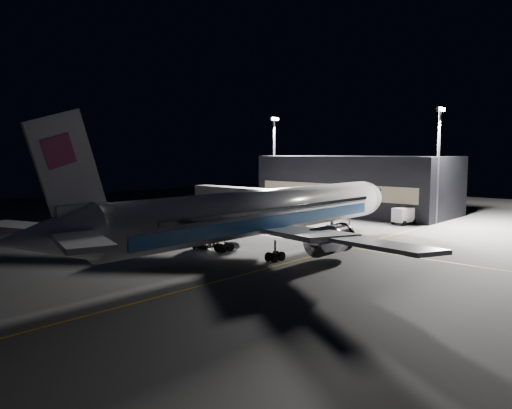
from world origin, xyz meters
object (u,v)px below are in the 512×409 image
at_px(jet_bridge, 269,197).
at_px(baggage_tug, 204,242).
at_px(safety_cone_b, 218,241).
at_px(service_truck, 406,215).
at_px(airliner, 259,213).
at_px(safety_cone_c, 216,234).
at_px(safety_cone_a, 216,234).
at_px(floodlight_mast_south, 438,155).
at_px(floodlight_mast_north, 274,154).

bearing_deg(jet_bridge, baggage_tug, -158.23).
height_order(jet_bridge, safety_cone_b, jet_bridge).
bearing_deg(baggage_tug, safety_cone_b, -0.63).
bearing_deg(service_truck, airliner, -173.74).
bearing_deg(airliner, safety_cone_b, 80.48).
bearing_deg(safety_cone_c, safety_cone_a, 89.42).
bearing_deg(floodlight_mast_south, safety_cone_c, 150.65).
bearing_deg(floodlight_mast_north, airliner, -142.09).
xyz_separation_m(jet_bridge, floodlight_mast_north, (18.00, 13.93, 7.79)).
relative_size(jet_bridge, floodlight_mast_south, 1.66).
height_order(jet_bridge, baggage_tug, jet_bridge).
height_order(airliner, safety_cone_c, airliner).
distance_m(safety_cone_a, safety_cone_c, 0.15).
distance_m(jet_bridge, floodlight_mast_south, 31.05).
relative_size(airliner, baggage_tug, 20.09).
bearing_deg(service_truck, floodlight_mast_north, 93.06).
height_order(jet_bridge, service_truck, jet_bridge).
bearing_deg(floodlight_mast_south, floodlight_mast_north, 90.00).
height_order(floodlight_mast_south, baggage_tug, floodlight_mast_south).
bearing_deg(safety_cone_b, service_truck, -17.48).
distance_m(airliner, safety_cone_c, 15.76).
height_order(floodlight_mast_south, safety_cone_c, floodlight_mast_south).
bearing_deg(safety_cone_b, jet_bridge, 22.45).
distance_m(floodlight_mast_south, safety_cone_c, 42.29).
distance_m(airliner, safety_cone_a, 15.90).
distance_m(airliner, floodlight_mast_south, 42.13).
height_order(floodlight_mast_south, safety_cone_a, floodlight_mast_south).
height_order(baggage_tug, safety_cone_a, baggage_tug).
distance_m(safety_cone_a, safety_cone_b, 6.42).
bearing_deg(safety_cone_c, floodlight_mast_north, 27.16).
xyz_separation_m(jet_bridge, floodlight_mast_south, (18.00, -24.07, 7.79)).
distance_m(floodlight_mast_north, floodlight_mast_south, 38.00).
distance_m(jet_bridge, safety_cone_b, 23.70).
bearing_deg(baggage_tug, service_truck, -32.60).
xyz_separation_m(jet_bridge, safety_cone_b, (-21.54, -8.90, -4.28)).
bearing_deg(service_truck, safety_cone_b, 171.99).
distance_m(floodlight_mast_south, baggage_tug, 46.85).
relative_size(floodlight_mast_north, safety_cone_a, 35.54).
distance_m(baggage_tug, safety_cone_c, 9.82).
distance_m(service_truck, safety_cone_b, 37.46).
relative_size(airliner, floodlight_mast_north, 2.97).
xyz_separation_m(baggage_tug, safety_cone_b, (3.66, 1.16, -0.56)).
relative_size(floodlight_mast_north, floodlight_mast_south, 1.00).
bearing_deg(baggage_tug, jet_bridge, 3.54).
height_order(jet_bridge, safety_cone_c, jet_bridge).
distance_m(jet_bridge, safety_cone_a, 18.31).
relative_size(floodlight_mast_north, safety_cone_c, 31.73).
relative_size(safety_cone_a, safety_cone_b, 0.97).
height_order(floodlight_mast_north, baggage_tug, floodlight_mast_north).
relative_size(floodlight_mast_north, service_truck, 3.38).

